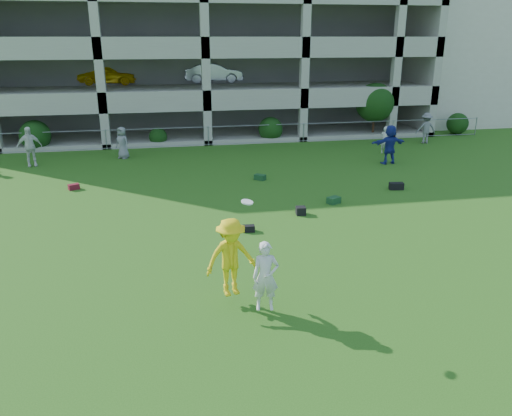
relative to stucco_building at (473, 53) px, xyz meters
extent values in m
plane|color=#235114|center=(-23.00, -28.00, -5.00)|extent=(100.00, 100.00, 0.00)
cube|color=beige|center=(0.00, 0.00, 0.00)|extent=(16.00, 14.00, 10.00)
imported|color=silver|center=(-32.44, -12.32, -3.98)|extent=(1.28, 0.82, 2.03)
imported|color=gray|center=(-27.91, -11.42, -4.14)|extent=(1.00, 0.96, 1.72)
imported|color=navy|center=(-14.18, -15.28, -3.99)|extent=(1.92, 0.75, 2.02)
imported|color=silver|center=(-13.37, -12.99, -4.22)|extent=(0.66, 0.67, 1.55)
imported|color=slate|center=(-9.67, -10.79, -4.06)|extent=(1.30, 0.85, 1.88)
cube|color=black|center=(-23.07, -23.39, -4.89)|extent=(0.41, 0.27, 0.22)
cube|color=#153B22|center=(-19.20, -21.04, -4.87)|extent=(0.60, 0.53, 0.26)
cube|color=black|center=(-20.85, -22.06, -4.85)|extent=(0.38, 0.38, 0.30)
cube|color=black|center=(-15.88, -19.72, -4.85)|extent=(0.64, 0.39, 0.30)
cube|color=#580F1E|center=(-29.70, -17.07, -4.88)|extent=(0.53, 0.44, 0.24)
cube|color=#163C18|center=(-21.42, -17.09, -4.88)|extent=(0.57, 0.56, 0.25)
imported|color=yellow|center=(-24.34, -28.11, -3.73)|extent=(1.41, 0.99, 1.98)
imported|color=silver|center=(-23.63, -28.80, -3.97)|extent=(0.67, 0.48, 1.70)
cylinder|color=white|center=(-24.04, -28.70, -2.15)|extent=(0.28, 0.27, 0.10)
cube|color=#9E998C|center=(-23.00, 4.75, 1.00)|extent=(30.00, 0.50, 12.00)
cube|color=#9E998C|center=(-8.25, -2.00, 1.00)|extent=(0.50, 14.00, 12.00)
cube|color=#9E998C|center=(-23.00, -2.00, -4.85)|extent=(30.00, 14.00, 0.30)
cube|color=#9E998C|center=(-23.00, -2.00, -1.85)|extent=(30.00, 14.00, 0.30)
cube|color=#9E998C|center=(-23.00, -2.00, 1.15)|extent=(30.00, 14.00, 0.30)
cube|color=#9E998C|center=(-23.00, -8.85, -2.45)|extent=(30.00, 0.30, 0.90)
cube|color=#9E998C|center=(-23.00, -8.85, 0.55)|extent=(30.00, 0.30, 0.90)
cube|color=#9E998C|center=(-29.00, -8.75, 1.00)|extent=(0.50, 0.50, 12.00)
cube|color=#9E998C|center=(-23.00, -8.75, 1.00)|extent=(0.50, 0.50, 12.00)
cube|color=#9E998C|center=(-17.00, -8.75, 1.00)|extent=(0.50, 0.50, 12.00)
cube|color=#9E998C|center=(-11.00, -8.75, 1.00)|extent=(0.50, 0.50, 12.00)
cube|color=#605E59|center=(-23.00, 0.00, 1.00)|extent=(29.00, 9.00, 11.60)
imported|color=yellow|center=(-29.06, -4.00, -1.04)|extent=(4.01, 1.94, 1.32)
imported|color=#B8BBBF|center=(-22.08, -4.00, -1.04)|extent=(4.07, 1.58, 1.32)
cylinder|color=gray|center=(-29.00, -9.00, -4.40)|extent=(0.06, 0.06, 1.20)
cylinder|color=gray|center=(-23.00, -9.00, -4.40)|extent=(0.06, 0.06, 1.20)
cylinder|color=gray|center=(-17.00, -9.00, -4.40)|extent=(0.06, 0.06, 1.20)
cylinder|color=gray|center=(-11.00, -9.00, -4.40)|extent=(0.06, 0.06, 1.20)
cylinder|color=gray|center=(-5.00, -9.00, -4.40)|extent=(0.06, 0.06, 1.20)
cylinder|color=gray|center=(-23.00, -9.00, -3.85)|extent=(36.00, 0.04, 0.04)
cylinder|color=gray|center=(-23.00, -9.00, -4.92)|extent=(36.00, 0.04, 0.04)
sphere|color=#163D11|center=(-33.00, -8.40, -4.12)|extent=(1.76, 1.76, 1.76)
sphere|color=#163D11|center=(-26.00, -8.40, -4.45)|extent=(1.10, 1.10, 1.10)
sphere|color=#163D11|center=(-19.00, -8.40, -4.23)|extent=(1.54, 1.54, 1.54)
cylinder|color=#382314|center=(-12.00, -8.20, -4.02)|extent=(0.16, 0.16, 1.96)
sphere|color=#163D11|center=(-12.00, -8.20, -2.76)|extent=(2.52, 2.52, 2.52)
sphere|color=#163D11|center=(-6.00, -8.40, -4.29)|extent=(1.43, 1.43, 1.43)
camera|label=1|loc=(-25.83, -39.03, 1.33)|focal=35.00mm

